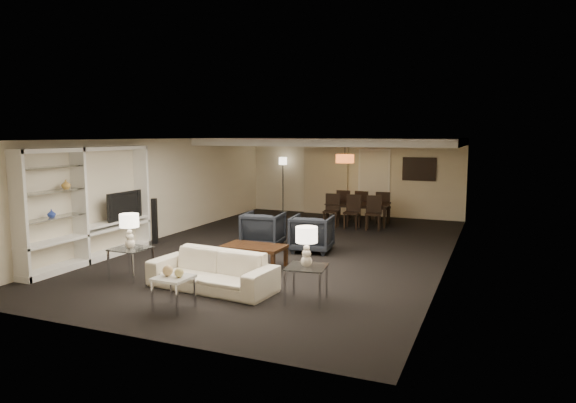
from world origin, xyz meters
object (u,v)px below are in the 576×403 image
(pendant_light, at_px, (345,159))
(chair_fr, at_px, (383,207))
(side_table_left, at_px, (131,263))
(side_table_right, at_px, (306,284))
(vase_amber, at_px, (66,184))
(floor_lamp, at_px, (283,185))
(armchair_right, at_px, (312,233))
(table_lamp_right, at_px, (307,247))
(sofa, at_px, (212,271))
(armchair_left, at_px, (263,230))
(marble_table, at_px, (174,293))
(chair_fm, at_px, (363,206))
(coffee_table, at_px, (254,256))
(television, at_px, (121,205))
(floor_speaker, at_px, (155,221))
(chair_fl, at_px, (344,205))
(chair_nl, at_px, (331,211))
(vase_blue, at_px, (52,213))
(chair_nm, at_px, (352,212))
(dining_table, at_px, (358,214))
(chair_nr, at_px, (373,213))

(pendant_light, relative_size, chair_fr, 0.56)
(side_table_left, height_order, side_table_right, same)
(vase_amber, bearing_deg, floor_lamp, 83.38)
(vase_amber, bearing_deg, armchair_right, 39.15)
(table_lamp_right, relative_size, vase_amber, 3.49)
(pendant_light, relative_size, floor_lamp, 0.28)
(sofa, relative_size, chair_fr, 2.36)
(armchair_left, distance_m, marble_table, 4.44)
(side_table_left, distance_m, chair_fm, 8.05)
(coffee_table, distance_m, television, 3.37)
(marble_table, bearing_deg, table_lamp_right, 32.91)
(floor_speaker, distance_m, chair_fl, 5.98)
(television, relative_size, chair_nl, 1.14)
(marble_table, bearing_deg, pendant_light, 87.69)
(television, relative_size, vase_blue, 6.84)
(side_table_right, height_order, marble_table, side_table_right)
(coffee_table, bearing_deg, sofa, -90.00)
(side_table_left, xyz_separation_m, chair_fm, (2.36, 7.69, 0.19))
(armchair_right, xyz_separation_m, chair_nm, (0.06, 3.09, 0.06))
(vase_amber, height_order, chair_nm, vase_amber)
(sofa, bearing_deg, chair_fr, 86.22)
(side_table_left, distance_m, floor_speaker, 3.07)
(side_table_right, bearing_deg, marble_table, -147.09)
(chair_nm, bearing_deg, floor_speaker, -137.33)
(dining_table, xyz_separation_m, chair_fm, (-0.00, 0.65, 0.15))
(armchair_left, relative_size, chair_nl, 0.96)
(television, height_order, chair_fl, television)
(television, distance_m, floor_speaker, 1.18)
(floor_lamp, bearing_deg, side_table_left, -85.83)
(coffee_table, xyz_separation_m, chair_nl, (0.06, 4.79, 0.25))
(chair_nl, relative_size, chair_fl, 1.00)
(dining_table, distance_m, floor_lamp, 3.38)
(table_lamp_right, bearing_deg, floor_lamp, 115.29)
(armchair_left, height_order, television, television)
(armchair_left, distance_m, chair_nl, 3.16)
(chair_nm, bearing_deg, television, -130.76)
(vase_blue, height_order, chair_nr, vase_blue)
(marble_table, bearing_deg, sofa, 90.00)
(marble_table, bearing_deg, armchair_right, 82.23)
(side_table_left, bearing_deg, coffee_table, 43.26)
(vase_amber, distance_m, chair_fr, 8.91)
(vase_blue, height_order, vase_amber, vase_amber)
(chair_fr, bearing_deg, chair_fl, -5.75)
(side_table_left, height_order, chair_nl, chair_nl)
(chair_nm, height_order, chair_nr, same)
(chair_fl, bearing_deg, television, 55.47)
(side_table_left, distance_m, vase_blue, 1.82)
(sofa, bearing_deg, chair_fm, 90.62)
(floor_lamp, bearing_deg, floor_speaker, -98.40)
(vase_blue, distance_m, dining_table, 8.34)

